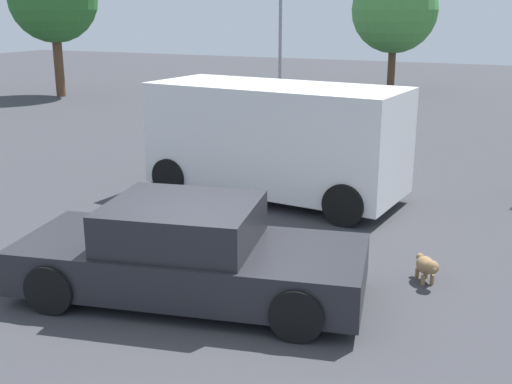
% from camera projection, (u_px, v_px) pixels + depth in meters
% --- Properties ---
extents(ground_plane, '(80.00, 80.00, 0.00)m').
position_uv_depth(ground_plane, '(214.00, 301.00, 8.21)').
color(ground_plane, '#38383D').
extents(sedan_foreground, '(4.75, 2.69, 1.27)m').
position_uv_depth(sedan_foreground, '(189.00, 254.00, 8.21)').
color(sedan_foreground, '#232328').
rests_on(sedan_foreground, ground_plane).
extents(dog, '(0.41, 0.54, 0.40)m').
position_uv_depth(dog, '(427.00, 266.00, 8.69)').
color(dog, olive).
rests_on(dog, ground_plane).
extents(van_white, '(5.15, 2.59, 2.24)m').
position_uv_depth(van_white, '(275.00, 138.00, 12.47)').
color(van_white, white).
rests_on(van_white, ground_plane).
extents(tree_back_right, '(3.89, 3.89, 5.57)m').
position_uv_depth(tree_back_right, '(395.00, 10.00, 28.70)').
color(tree_back_right, brown).
rests_on(tree_back_right, ground_plane).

